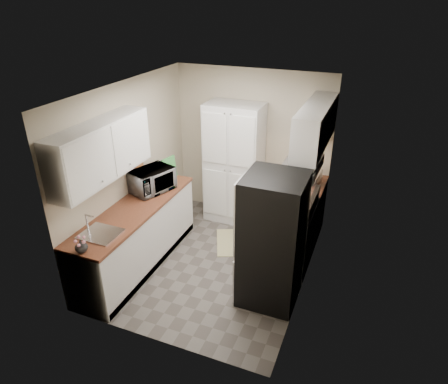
% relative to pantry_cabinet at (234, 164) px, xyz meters
% --- Properties ---
extents(ground, '(3.20, 3.20, 0.00)m').
position_rel_pantry_cabinet_xyz_m(ground, '(0.20, -1.32, -1.00)').
color(ground, '#56514C').
rests_on(ground, ground).
extents(room_shell, '(2.64, 3.24, 2.52)m').
position_rel_pantry_cabinet_xyz_m(room_shell, '(0.18, -1.32, 0.63)').
color(room_shell, beige).
rests_on(room_shell, ground).
extents(pantry_cabinet, '(0.90, 0.55, 2.00)m').
position_rel_pantry_cabinet_xyz_m(pantry_cabinet, '(0.00, 0.00, 0.00)').
color(pantry_cabinet, silver).
rests_on(pantry_cabinet, ground).
extents(base_cabinet_left, '(0.60, 2.30, 0.88)m').
position_rel_pantry_cabinet_xyz_m(base_cabinet_left, '(-0.79, -1.75, -0.56)').
color(base_cabinet_left, silver).
rests_on(base_cabinet_left, ground).
extents(countertop_left, '(0.63, 2.33, 0.04)m').
position_rel_pantry_cabinet_xyz_m(countertop_left, '(-0.79, -1.75, -0.10)').
color(countertop_left, brown).
rests_on(countertop_left, base_cabinet_left).
extents(base_cabinet_right, '(0.60, 0.80, 0.88)m').
position_rel_pantry_cabinet_xyz_m(base_cabinet_right, '(1.19, -0.12, -0.56)').
color(base_cabinet_right, silver).
rests_on(base_cabinet_right, ground).
extents(countertop_right, '(0.63, 0.83, 0.04)m').
position_rel_pantry_cabinet_xyz_m(countertop_right, '(1.19, -0.12, -0.10)').
color(countertop_right, brown).
rests_on(countertop_right, base_cabinet_right).
extents(electric_range, '(0.71, 0.78, 1.13)m').
position_rel_pantry_cabinet_xyz_m(electric_range, '(1.17, -0.93, -0.52)').
color(electric_range, '#B7B7BC').
rests_on(electric_range, ground).
extents(refrigerator, '(0.70, 0.72, 1.70)m').
position_rel_pantry_cabinet_xyz_m(refrigerator, '(1.14, -1.73, -0.15)').
color(refrigerator, '#B7B7BC').
rests_on(refrigerator, ground).
extents(microwave, '(0.59, 0.71, 0.34)m').
position_rel_pantry_cabinet_xyz_m(microwave, '(-0.82, -1.21, 0.09)').
color(microwave, '#B7B8BC').
rests_on(microwave, countertop_left).
extents(wine_bottle, '(0.08, 0.08, 0.31)m').
position_rel_pantry_cabinet_xyz_m(wine_bottle, '(-0.88, -0.91, 0.08)').
color(wine_bottle, black).
rests_on(wine_bottle, countertop_left).
extents(flower_vase, '(0.14, 0.14, 0.15)m').
position_rel_pantry_cabinet_xyz_m(flower_vase, '(-0.76, -2.83, -0.01)').
color(flower_vase, white).
rests_on(flower_vase, countertop_left).
extents(cutting_board, '(0.08, 0.27, 0.34)m').
position_rel_pantry_cabinet_xyz_m(cutting_board, '(-0.80, -0.72, 0.09)').
color(cutting_board, green).
rests_on(cutting_board, countertop_left).
extents(toaster_oven, '(0.33, 0.41, 0.22)m').
position_rel_pantry_cabinet_xyz_m(toaster_oven, '(1.27, -0.19, 0.03)').
color(toaster_oven, '#AAA9AD').
rests_on(toaster_oven, countertop_right).
extents(fruit_basket, '(0.35, 0.35, 0.12)m').
position_rel_pantry_cabinet_xyz_m(fruit_basket, '(1.24, -0.19, 0.20)').
color(fruit_basket, orange).
rests_on(fruit_basket, toaster_oven).
extents(kitchen_mat, '(0.73, 0.88, 0.01)m').
position_rel_pantry_cabinet_xyz_m(kitchen_mat, '(0.27, -0.76, -0.99)').
color(kitchen_mat, tan).
rests_on(kitchen_mat, ground).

